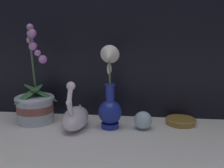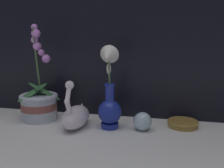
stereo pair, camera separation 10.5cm
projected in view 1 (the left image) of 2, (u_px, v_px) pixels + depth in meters
ground_plane at (101, 141)px, 0.95m from camera, size 2.80×2.80×0.00m
orchid_potted_plant at (35, 104)px, 1.13m from camera, size 0.19×0.20×0.42m
swan_figurine at (76, 117)px, 1.06m from camera, size 0.10×0.20×0.20m
blue_vase at (110, 100)px, 1.05m from camera, size 0.10×0.11×0.34m
glass_sphere at (143, 120)px, 1.05m from camera, size 0.07×0.07×0.07m
amber_dish at (181, 121)px, 1.12m from camera, size 0.13×0.13×0.03m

